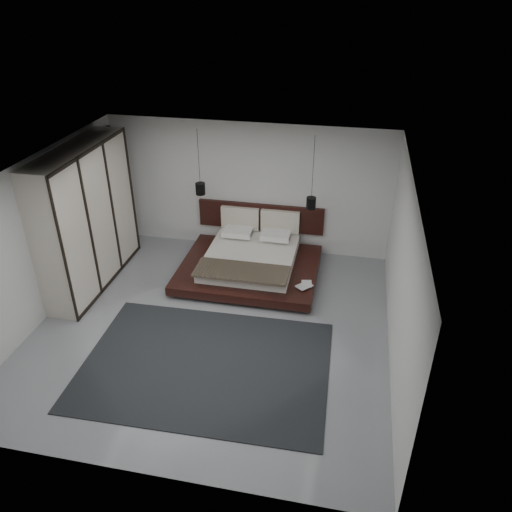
% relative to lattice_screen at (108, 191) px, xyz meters
% --- Properties ---
extents(floor, '(6.00, 6.00, 0.00)m').
position_rel_lattice_screen_xyz_m(floor, '(2.95, -2.45, -1.30)').
color(floor, gray).
rests_on(floor, ground).
extents(ceiling, '(6.00, 6.00, 0.00)m').
position_rel_lattice_screen_xyz_m(ceiling, '(2.95, -2.45, 1.50)').
color(ceiling, white).
rests_on(ceiling, wall_back).
extents(wall_back, '(6.00, 0.00, 6.00)m').
position_rel_lattice_screen_xyz_m(wall_back, '(2.95, 0.55, 0.10)').
color(wall_back, silver).
rests_on(wall_back, floor).
extents(wall_front, '(6.00, 0.00, 6.00)m').
position_rel_lattice_screen_xyz_m(wall_front, '(2.95, -5.45, 0.10)').
color(wall_front, silver).
rests_on(wall_front, floor).
extents(wall_left, '(0.00, 6.00, 6.00)m').
position_rel_lattice_screen_xyz_m(wall_left, '(-0.05, -2.45, 0.10)').
color(wall_left, silver).
rests_on(wall_left, floor).
extents(wall_right, '(0.00, 6.00, 6.00)m').
position_rel_lattice_screen_xyz_m(wall_right, '(5.95, -2.45, 0.10)').
color(wall_right, silver).
rests_on(wall_right, floor).
extents(lattice_screen, '(0.05, 0.90, 2.60)m').
position_rel_lattice_screen_xyz_m(lattice_screen, '(0.00, 0.00, 0.00)').
color(lattice_screen, black).
rests_on(lattice_screen, floor).
extents(bed, '(2.73, 2.37, 1.07)m').
position_rel_lattice_screen_xyz_m(bed, '(3.22, -0.54, -1.02)').
color(bed, black).
rests_on(bed, floor).
extents(book_lower, '(0.23, 0.28, 0.02)m').
position_rel_lattice_screen_xyz_m(book_lower, '(4.35, -1.19, -1.03)').
color(book_lower, '#99724C').
rests_on(book_lower, bed).
extents(book_upper, '(0.35, 0.36, 0.02)m').
position_rel_lattice_screen_xyz_m(book_upper, '(4.33, -1.22, -1.01)').
color(book_upper, '#99724C').
rests_on(book_upper, book_lower).
extents(pendant_left, '(0.20, 0.20, 1.34)m').
position_rel_lattice_screen_xyz_m(pendant_left, '(2.10, -0.11, 0.28)').
color(pendant_left, black).
rests_on(pendant_left, ceiling).
extents(pendant_right, '(0.19, 0.19, 1.45)m').
position_rel_lattice_screen_xyz_m(pendant_right, '(4.35, -0.11, 0.17)').
color(pendant_right, black).
rests_on(pendant_right, ceiling).
extents(wardrobe, '(0.65, 2.77, 2.72)m').
position_rel_lattice_screen_xyz_m(wardrobe, '(0.25, -1.42, 0.06)').
color(wardrobe, beige).
rests_on(wardrobe, floor).
extents(rug, '(3.90, 2.83, 0.02)m').
position_rel_lattice_screen_xyz_m(rug, '(3.12, -3.41, -1.29)').
color(rug, black).
rests_on(rug, floor).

